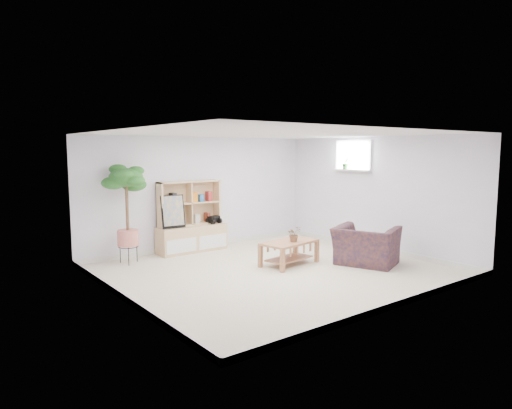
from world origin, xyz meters
TOP-DOWN VIEW (x-y plane):
  - floor at (0.00, 0.00)m, footprint 5.50×5.00m
  - ceiling at (0.00, 0.00)m, footprint 5.50×5.00m
  - walls at (0.00, 0.00)m, footprint 5.51×5.01m
  - baseboard at (0.00, 0.00)m, footprint 5.50×5.00m
  - window at (2.73, 0.60)m, footprint 0.10×0.98m
  - window_sill at (2.67, 0.60)m, footprint 0.14×1.00m
  - storage_unit at (-0.39, 2.24)m, footprint 1.48×0.50m
  - poster at (-0.86, 2.16)m, footprint 0.49×0.15m
  - toy_truck at (0.10, 2.17)m, footprint 0.38×0.29m
  - coffee_table at (0.48, 0.15)m, footprint 1.17×0.76m
  - table_plant at (0.53, 0.08)m, footprint 0.27×0.24m
  - floor_tree at (-1.86, 2.05)m, footprint 0.78×0.78m
  - armchair at (1.63, -0.70)m, footprint 1.29×1.37m
  - sill_plant at (2.67, 0.77)m, footprint 0.17×0.15m

SIDE VIEW (x-z plane):
  - floor at x=0.00m, z-range -0.01..0.01m
  - baseboard at x=0.00m, z-range 0.00..0.10m
  - coffee_table at x=0.48m, z-range 0.00..0.44m
  - armchair at x=1.63m, z-range 0.00..0.81m
  - table_plant at x=0.53m, z-range 0.44..0.73m
  - toy_truck at x=0.10m, z-range 0.55..0.74m
  - storage_unit at x=-0.39m, z-range 0.00..1.48m
  - poster at x=-0.86m, z-range 0.55..1.23m
  - floor_tree at x=-1.86m, z-range 0.00..1.87m
  - walls at x=0.00m, z-range 0.00..2.40m
  - window_sill at x=2.67m, z-range 1.66..1.70m
  - sill_plant at x=2.67m, z-range 1.70..1.97m
  - window at x=2.73m, z-range 1.66..2.34m
  - ceiling at x=0.00m, z-range 2.40..2.40m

